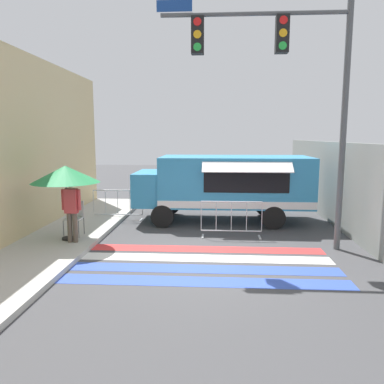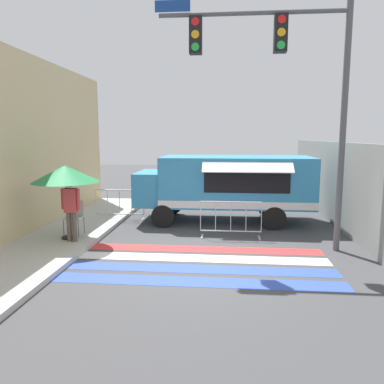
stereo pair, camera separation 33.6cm
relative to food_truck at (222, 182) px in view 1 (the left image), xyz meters
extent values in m
plane|color=#424244|center=(-0.55, -4.28, -1.39)|extent=(60.00, 60.00, 0.00)
cube|color=gray|center=(3.89, -1.28, 0.01)|extent=(0.20, 16.00, 2.81)
cube|color=#334FB2|center=(-0.55, -5.69, -1.39)|extent=(6.40, 0.56, 0.01)
cube|color=#334FB2|center=(-0.55, -4.93, -1.39)|extent=(6.40, 0.56, 0.01)
cube|color=white|center=(-0.55, -4.17, -1.39)|extent=(6.40, 0.56, 0.01)
cube|color=red|center=(-0.55, -3.41, -1.39)|extent=(6.40, 0.56, 0.01)
cube|color=#338CBF|center=(0.47, 0.01, 0.07)|extent=(5.16, 2.33, 1.69)
cube|color=#338CBF|center=(-2.11, 0.01, -0.21)|extent=(1.82, 2.15, 1.14)
cube|color=#1E232D|center=(-2.97, 0.01, 0.08)|extent=(0.06, 1.87, 0.43)
cube|color=black|center=(0.77, -1.18, 0.20)|extent=(2.73, 0.03, 0.76)
cube|color=white|center=(0.77, -1.38, 0.66)|extent=(2.83, 0.43, 0.31)
cube|color=white|center=(0.47, -1.17, -0.60)|extent=(5.16, 0.01, 0.24)
cylinder|color=black|center=(-1.96, -1.07, -1.01)|extent=(0.76, 0.22, 0.76)
cylinder|color=black|center=(-1.96, 1.08, -1.01)|extent=(0.76, 0.22, 0.76)
cylinder|color=black|center=(1.68, -1.07, -1.01)|extent=(0.76, 0.22, 0.76)
cylinder|color=black|center=(1.68, 1.08, -1.01)|extent=(0.76, 0.22, 0.76)
cylinder|color=#515456|center=(3.05, -3.17, 1.78)|extent=(0.16, 0.16, 6.35)
cylinder|color=#515456|center=(0.71, -3.17, 4.64)|extent=(4.70, 0.11, 0.11)
cube|color=black|center=(1.41, -3.20, 4.13)|extent=(0.32, 0.28, 0.90)
cylinder|color=red|center=(1.41, -3.34, 4.43)|extent=(0.20, 0.02, 0.20)
cylinder|color=#F2A519|center=(1.41, -3.34, 4.13)|extent=(0.20, 0.02, 0.20)
cylinder|color=green|center=(1.41, -3.34, 3.83)|extent=(0.20, 0.02, 0.20)
cube|color=black|center=(-0.70, -3.20, 4.13)|extent=(0.32, 0.28, 0.90)
cylinder|color=red|center=(-0.70, -3.34, 4.43)|extent=(0.20, 0.02, 0.20)
cylinder|color=#F2A519|center=(-0.70, -3.34, 4.13)|extent=(0.20, 0.02, 0.20)
cylinder|color=green|center=(-0.70, -3.34, 3.83)|extent=(0.20, 0.02, 0.20)
cube|color=navy|center=(-1.29, -3.19, 4.86)|extent=(0.90, 0.02, 0.28)
cylinder|color=black|center=(-4.33, -3.15, -1.23)|extent=(0.36, 0.36, 0.06)
cylinder|color=#B2B2B7|center=(-4.33, -3.15, -0.22)|extent=(0.04, 0.04, 2.08)
cone|color=#268C4C|center=(-4.33, -3.15, 0.58)|extent=(1.85, 1.85, 0.47)
cylinder|color=#4C4C51|center=(-4.54, -2.98, -1.01)|extent=(0.02, 0.02, 0.50)
cylinder|color=#4C4C51|center=(-4.10, -2.98, -1.01)|extent=(0.02, 0.02, 0.50)
cylinder|color=#4C4C51|center=(-4.54, -2.54, -1.01)|extent=(0.02, 0.02, 0.50)
cylinder|color=#4C4C51|center=(-4.10, -2.54, -1.01)|extent=(0.02, 0.02, 0.50)
cube|color=beige|center=(-4.32, -2.76, -0.75)|extent=(0.46, 0.46, 0.03)
cube|color=beige|center=(-4.32, -2.54, -0.50)|extent=(0.46, 0.03, 0.47)
cylinder|color=brown|center=(-4.18, -3.42, -0.85)|extent=(0.13, 0.13, 0.82)
cylinder|color=brown|center=(-4.03, -3.42, -0.85)|extent=(0.13, 0.13, 0.82)
cube|color=#CC3F3F|center=(-4.10, -3.42, -0.11)|extent=(0.34, 0.20, 0.66)
cylinder|color=#CC3F3F|center=(-4.32, -3.42, -0.08)|extent=(0.09, 0.09, 0.56)
cylinder|color=#CC3F3F|center=(-3.88, -3.42, -0.08)|extent=(0.09, 0.09, 0.56)
sphere|color=#9E7051|center=(-4.10, -3.42, 0.36)|extent=(0.23, 0.23, 0.23)
cylinder|color=#B7BABF|center=(0.27, -2.17, -0.31)|extent=(1.80, 0.04, 0.04)
cylinder|color=#B7BABF|center=(0.27, -2.17, -1.19)|extent=(1.80, 0.04, 0.04)
cylinder|color=#B7BABF|center=(-0.63, -2.17, -0.75)|extent=(0.02, 0.02, 0.88)
cylinder|color=#B7BABF|center=(-0.18, -2.17, -0.75)|extent=(0.02, 0.02, 0.88)
cylinder|color=#B7BABF|center=(0.27, -2.17, -0.75)|extent=(0.02, 0.02, 0.88)
cylinder|color=#B7BABF|center=(0.72, -2.17, -0.75)|extent=(0.02, 0.02, 0.88)
cylinder|color=#B7BABF|center=(1.17, -2.17, -0.75)|extent=(0.02, 0.02, 0.88)
cube|color=#B7BABF|center=(-0.58, -2.17, -1.38)|extent=(0.06, 0.44, 0.03)
cube|color=#B7BABF|center=(1.12, -2.17, -1.38)|extent=(0.06, 0.44, 0.03)
cylinder|color=#B7BABF|center=(-3.73, -0.05, -0.31)|extent=(1.79, 0.04, 0.04)
cylinder|color=#B7BABF|center=(-3.73, -0.05, -1.19)|extent=(1.79, 0.04, 0.04)
cylinder|color=#B7BABF|center=(-4.62, -0.05, -0.75)|extent=(0.02, 0.02, 0.88)
cylinder|color=#B7BABF|center=(-4.17, -0.05, -0.75)|extent=(0.02, 0.02, 0.88)
cylinder|color=#B7BABF|center=(-3.73, -0.05, -0.75)|extent=(0.02, 0.02, 0.88)
cylinder|color=#B7BABF|center=(-3.28, -0.05, -0.75)|extent=(0.02, 0.02, 0.88)
cylinder|color=#B7BABF|center=(-2.83, -0.05, -0.75)|extent=(0.02, 0.02, 0.88)
cube|color=#B7BABF|center=(-4.57, -0.05, -1.38)|extent=(0.06, 0.44, 0.03)
cube|color=#B7BABF|center=(-2.88, -0.05, -1.38)|extent=(0.06, 0.44, 0.03)
camera|label=1|loc=(-0.22, -13.13, 1.62)|focal=35.00mm
camera|label=2|loc=(0.11, -13.10, 1.62)|focal=35.00mm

